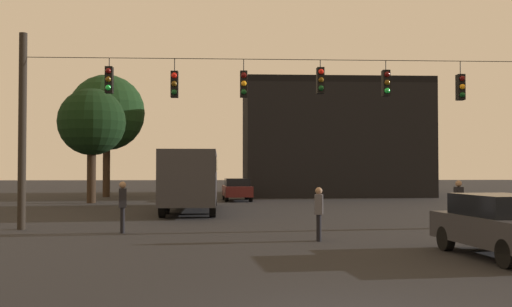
% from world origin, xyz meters
% --- Properties ---
extents(ground_plane, '(168.00, 168.00, 0.00)m').
position_xyz_m(ground_plane, '(0.00, 24.50, 0.00)').
color(ground_plane, black).
rests_on(ground_plane, ground).
extents(overhead_signal_span, '(18.47, 0.44, 7.00)m').
position_xyz_m(overhead_signal_span, '(0.08, 13.07, 4.15)').
color(overhead_signal_span, black).
rests_on(overhead_signal_span, ground).
extents(city_bus, '(2.66, 11.03, 3.00)m').
position_xyz_m(city_bus, '(-3.62, 22.25, 1.87)').
color(city_bus, '#2D2D33').
rests_on(city_bus, ground).
extents(car_near_right, '(2.20, 4.46, 1.52)m').
position_xyz_m(car_near_right, '(4.81, 5.69, 0.80)').
color(car_near_right, '#2D2D33').
rests_on(car_near_right, ground).
extents(car_far_left, '(2.06, 4.42, 1.52)m').
position_xyz_m(car_far_left, '(-1.13, 31.88, 0.80)').
color(car_far_left, '#511919').
rests_on(car_far_left, ground).
extents(pedestrian_crossing_left, '(0.25, 0.36, 1.73)m').
position_xyz_m(pedestrian_crossing_left, '(6.58, 12.85, 0.98)').
color(pedestrian_crossing_left, black).
rests_on(pedestrian_crossing_left, ground).
extents(pedestrian_crossing_center, '(0.31, 0.40, 1.60)m').
position_xyz_m(pedestrian_crossing_center, '(0.90, 9.24, 0.90)').
color(pedestrian_crossing_center, black).
rests_on(pedestrian_crossing_center, ground).
extents(pedestrian_crossing_right, '(0.31, 0.40, 1.72)m').
position_xyz_m(pedestrian_crossing_right, '(-5.32, 11.78, 0.98)').
color(pedestrian_crossing_right, black).
rests_on(pedestrian_crossing_right, ground).
extents(corner_building, '(14.20, 13.49, 9.11)m').
position_xyz_m(corner_building, '(6.81, 41.73, 4.56)').
color(corner_building, black).
rests_on(corner_building, ground).
extents(tree_left_silhouette, '(4.25, 4.25, 7.26)m').
position_xyz_m(tree_left_silhouette, '(-10.36, 29.54, 5.09)').
color(tree_left_silhouette, '#2D2116').
rests_on(tree_left_silhouette, ground).
extents(tree_behind_building, '(5.85, 5.85, 9.46)m').
position_xyz_m(tree_behind_building, '(-11.13, 38.04, 6.51)').
color(tree_behind_building, '#2D2116').
rests_on(tree_behind_building, ground).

